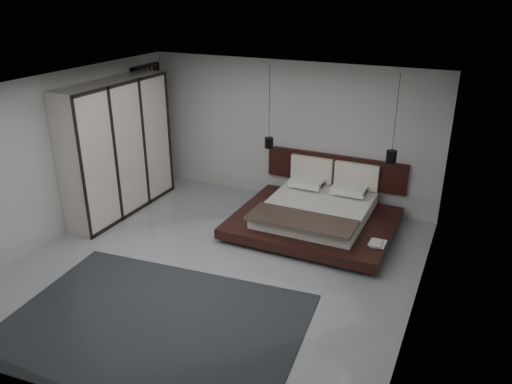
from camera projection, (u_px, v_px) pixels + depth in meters
The scene contains 14 objects.
floor at pixel (217, 264), 7.93m from camera, with size 6.00×6.00×0.00m, color gray.
ceiling at pixel (211, 88), 6.85m from camera, with size 6.00×6.00×0.00m, color white.
wall_back at pixel (289, 132), 9.90m from camera, with size 6.00×6.00×0.00m, color #AFAFAD.
wall_front at pixel (63, 285), 4.88m from camera, with size 6.00×6.00×0.00m, color #AFAFAD.
wall_left at pixel (62, 155), 8.56m from camera, with size 6.00×6.00×0.00m, color #AFAFAD.
wall_right at pixel (424, 220), 6.22m from camera, with size 6.00×6.00×0.00m, color #AFAFAD.
lattice_screen at pixel (150, 127), 10.63m from camera, with size 0.05×0.90×2.60m, color black.
bed at pixel (316, 213), 9.02m from camera, with size 2.78×2.39×1.08m.
book_lower at pixel (371, 242), 8.04m from camera, with size 0.24×0.32×0.03m, color #99724C.
book_upper at pixel (369, 242), 8.01m from camera, with size 0.20×0.27×0.02m, color #99724C.
pendant_left at pixel (269, 142), 9.42m from camera, with size 0.16×0.16×1.55m.
pendant_right at pixel (391, 156), 8.51m from camera, with size 0.18×0.18×1.51m.
wardrobe at pixel (118, 148), 9.39m from camera, with size 0.61×2.58×2.53m.
rug at pixel (154, 324), 6.52m from camera, with size 3.84×2.74×0.02m, color black.
Camera 1 is at (3.47, -5.96, 4.13)m, focal length 35.00 mm.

